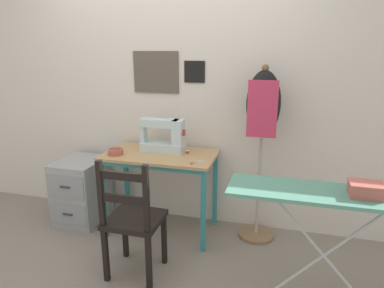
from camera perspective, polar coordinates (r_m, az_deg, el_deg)
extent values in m
plane|color=gray|center=(3.17, -6.85, -16.37)|extent=(14.00, 14.00, 0.00)
cube|color=silver|center=(3.29, -3.48, 8.69)|extent=(10.00, 0.05, 2.55)
cube|color=brown|center=(3.29, -6.04, 11.81)|extent=(0.44, 0.02, 0.38)
cube|color=black|center=(3.33, -7.57, 10.88)|extent=(0.19, 0.01, 0.26)
cube|color=black|center=(3.18, 0.43, 11.95)|extent=(0.19, 0.01, 0.19)
cube|color=tan|center=(3.09, -5.37, -1.82)|extent=(1.01, 0.56, 0.02)
cube|color=teal|center=(2.89, -7.02, -3.81)|extent=(0.93, 0.03, 0.04)
cube|color=teal|center=(3.21, -14.57, -8.85)|extent=(0.04, 0.04, 0.74)
cube|color=teal|center=(2.89, 1.91, -11.18)|extent=(0.04, 0.04, 0.74)
cube|color=teal|center=(3.60, -10.81, -5.88)|extent=(0.04, 0.04, 0.74)
cube|color=teal|center=(3.32, 3.85, -7.54)|extent=(0.04, 0.04, 0.74)
cube|color=silver|center=(3.14, -4.95, -0.50)|extent=(0.40, 0.16, 0.08)
cube|color=silver|center=(3.05, -2.31, 1.98)|extent=(0.09, 0.14, 0.22)
cube|color=silver|center=(3.09, -5.44, 3.52)|extent=(0.35, 0.12, 0.07)
cube|color=silver|center=(3.18, -8.05, 1.73)|extent=(0.04, 0.09, 0.15)
cylinder|color=#B22D2D|center=(3.04, -1.36, 1.92)|extent=(0.02, 0.06, 0.06)
cylinder|color=#99999E|center=(3.03, -2.34, 4.21)|extent=(0.01, 0.01, 0.02)
cylinder|color=#B25647|center=(3.11, -12.63, -1.27)|extent=(0.13, 0.13, 0.05)
cylinder|color=brown|center=(3.10, -12.66, -0.86)|extent=(0.11, 0.11, 0.01)
cube|color=silver|center=(2.85, 1.07, -2.96)|extent=(0.07, 0.10, 0.00)
cube|color=silver|center=(2.84, 1.26, -3.04)|extent=(0.10, 0.09, 0.00)
torus|color=#DB511E|center=(2.80, -0.05, -3.29)|extent=(0.03, 0.03, 0.01)
torus|color=#DB511E|center=(2.80, -0.10, -3.26)|extent=(0.03, 0.03, 0.01)
cylinder|color=red|center=(3.06, -0.78, -1.37)|extent=(0.03, 0.03, 0.03)
cylinder|color=beige|center=(3.06, -0.78, -1.12)|extent=(0.03, 0.03, 0.00)
cylinder|color=beige|center=(3.07, -0.78, -1.61)|extent=(0.03, 0.03, 0.00)
cube|color=black|center=(2.64, -9.53, -12.29)|extent=(0.40, 0.38, 0.04)
cube|color=black|center=(2.95, -11.09, -14.39)|extent=(0.04, 0.04, 0.42)
cube|color=black|center=(2.83, -4.66, -15.52)|extent=(0.04, 0.04, 0.42)
cube|color=black|center=(2.71, -14.20, -17.53)|extent=(0.04, 0.04, 0.42)
cube|color=black|center=(2.58, -7.21, -19.02)|extent=(0.04, 0.04, 0.42)
cube|color=black|center=(2.48, -14.97, -7.94)|extent=(0.04, 0.04, 0.48)
cube|color=black|center=(2.34, -7.63, -9.04)|extent=(0.04, 0.04, 0.48)
cube|color=black|center=(2.35, -11.60, -5.29)|extent=(0.34, 0.02, 0.06)
cube|color=black|center=(2.41, -11.38, -9.01)|extent=(0.34, 0.02, 0.06)
cube|color=#93999E|center=(3.60, -17.86, -7.33)|extent=(0.41, 0.49, 0.63)
cube|color=gray|center=(3.36, -20.37, -6.72)|extent=(0.38, 0.01, 0.23)
cube|color=#333338|center=(3.36, -20.47, -6.78)|extent=(0.10, 0.01, 0.02)
cube|color=gray|center=(3.47, -19.93, -10.92)|extent=(0.38, 0.01, 0.23)
cube|color=#333338|center=(3.47, -20.03, -10.99)|extent=(0.10, 0.01, 0.02)
cylinder|color=#846647|center=(3.32, 10.60, -14.58)|extent=(0.32, 0.32, 0.03)
cylinder|color=#ADA89E|center=(3.10, 11.09, -6.26)|extent=(0.03, 0.03, 1.01)
ellipsoid|color=black|center=(2.91, 11.81, 6.56)|extent=(0.28, 0.20, 0.55)
sphere|color=brown|center=(2.88, 12.14, 12.29)|extent=(0.06, 0.06, 0.06)
cube|color=#C63356|center=(2.81, 11.63, 5.68)|extent=(0.24, 0.01, 0.46)
cube|color=#518E7A|center=(2.23, 22.14, -7.76)|extent=(1.23, 0.35, 0.02)
cylinder|color=#B7B7BC|center=(2.42, 21.08, -16.97)|extent=(0.75, 0.02, 0.83)
cylinder|color=#B7B7BC|center=(2.42, 21.08, -16.97)|extent=(0.75, 0.02, 0.83)
cube|color=#AD564C|center=(2.24, 26.96, -6.87)|extent=(0.18, 0.14, 0.08)
cube|color=#BE5F54|center=(2.23, 27.10, -5.87)|extent=(0.19, 0.15, 0.01)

